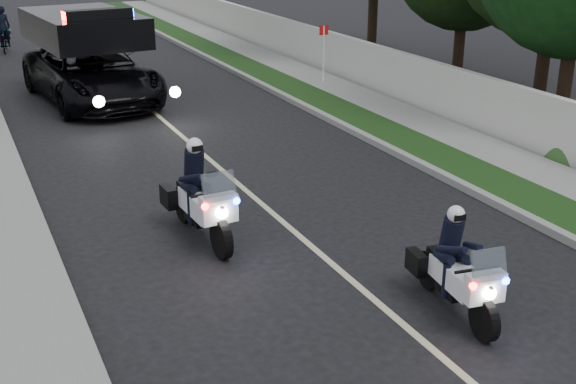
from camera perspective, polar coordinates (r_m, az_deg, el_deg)
name	(u,v)px	position (r m, az deg, el deg)	size (l,w,h in m)	color
ground	(393,316)	(10.65, 8.12, -9.48)	(120.00, 120.00, 0.00)	black
curb_right	(323,115)	(20.60, 2.70, 5.96)	(0.20, 60.00, 0.15)	gray
grass_verge	(345,113)	(20.93, 4.41, 6.17)	(1.20, 60.00, 0.16)	#193814
sidewalk_right	(384,108)	(21.58, 7.44, 6.50)	(1.40, 60.00, 0.16)	gray
property_wall	(414,82)	(21.97, 9.76, 8.43)	(0.22, 60.00, 1.50)	beige
curb_left	(13,153)	(18.42, -20.57, 2.84)	(0.20, 60.00, 0.15)	gray
lane_marking	(181,135)	(19.13, -8.29, 4.38)	(0.12, 50.00, 0.01)	#BFB78C
police_moto_left	(202,238)	(13.01, -6.70, -3.55)	(0.74, 2.11, 1.80)	white
police_moto_right	(452,311)	(10.92, 12.65, -8.99)	(0.65, 1.86, 1.58)	white
police_suv	(95,101)	(23.23, -14.79, 6.81)	(2.92, 6.32, 3.07)	black
bicycle	(6,52)	(33.07, -21.04, 10.13)	(0.65, 1.85, 0.97)	black
cyclist	(6,52)	(33.07, -21.04, 10.13)	(0.60, 0.40, 1.65)	black
sign_post	(323,86)	(24.59, 2.73, 8.22)	(0.32, 0.32, 2.05)	red
pampas_far	(576,162)	(18.15, 21.47, 2.21)	(1.54, 1.54, 4.39)	#BBAF90
tree_right_a	(536,114)	(22.13, 18.73, 5.73)	(5.71, 5.71, 9.52)	black
tree_right_b	(559,129)	(20.81, 20.27, 4.62)	(5.17, 5.17, 8.62)	#143E14
tree_right_c	(456,82)	(25.75, 12.91, 8.30)	(4.80, 4.80, 8.00)	#193410
tree_right_d	(371,60)	(29.25, 6.45, 10.13)	(6.95, 6.95, 11.58)	#123612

